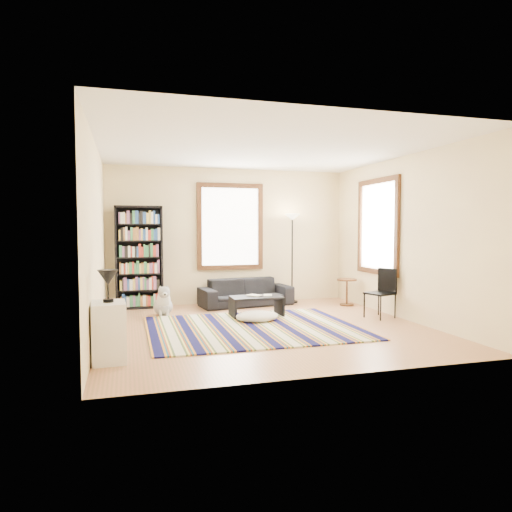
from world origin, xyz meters
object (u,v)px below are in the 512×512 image
object	(u,v)px
sofa	(246,292)
floor_lamp	(292,259)
coffee_table	(256,306)
dog	(163,300)
white_cabinet	(109,332)
folding_chair	(380,293)
bookshelf	(139,257)
floor_cushion	(257,316)
side_table	(347,292)

from	to	relation	value
sofa	floor_lamp	xyz separation A→B (m)	(1.03, 0.10, 0.66)
coffee_table	dog	world-z (taller)	dog
dog	coffee_table	bearing A→B (deg)	-22.08
white_cabinet	sofa	bearing A→B (deg)	50.23
sofa	dog	bearing A→B (deg)	-167.38
folding_chair	white_cabinet	xyz separation A→B (m)	(-4.45, -1.45, -0.08)
bookshelf	floor_lamp	bearing A→B (deg)	-3.12
floor_cushion	white_cabinet	world-z (taller)	white_cabinet
white_cabinet	dog	bearing A→B (deg)	70.48
bookshelf	white_cabinet	size ratio (longest dim) A/B	2.86
sofa	floor_lamp	world-z (taller)	floor_lamp
floor_lamp	folding_chair	distance (m)	2.23
coffee_table	bookshelf	bearing A→B (deg)	143.57
floor_cushion	floor_lamp	world-z (taller)	floor_lamp
coffee_table	floor_lamp	bearing A→B (deg)	48.09
coffee_table	folding_chair	bearing A→B (deg)	-19.06
sofa	dog	xyz separation A→B (m)	(-1.70, -0.62, -0.00)
side_table	folding_chair	xyz separation A→B (m)	(-0.05, -1.33, 0.16)
white_cabinet	dog	distance (m)	2.85
sofa	floor_lamp	size ratio (longest dim) A/B	1.00
folding_chair	coffee_table	bearing A→B (deg)	141.71
coffee_table	folding_chair	world-z (taller)	folding_chair
coffee_table	folding_chair	xyz separation A→B (m)	(2.04, -0.71, 0.25)
side_table	coffee_table	bearing A→B (deg)	-163.33
bookshelf	coffee_table	bearing A→B (deg)	-36.43
sofa	floor_cushion	world-z (taller)	sofa
bookshelf	coffee_table	size ratio (longest dim) A/B	2.22
floor_cushion	white_cabinet	bearing A→B (deg)	-143.20
coffee_table	floor_lamp	world-z (taller)	floor_lamp
folding_chair	bookshelf	bearing A→B (deg)	132.49
floor_lamp	side_table	bearing A→B (deg)	-34.79
sofa	floor_cushion	distance (m)	1.65
floor_cushion	floor_lamp	size ratio (longest dim) A/B	0.39
dog	floor_lamp	bearing A→B (deg)	12.21
floor_cushion	coffee_table	bearing A→B (deg)	76.04
bookshelf	dog	world-z (taller)	bookshelf
bookshelf	dog	bearing A→B (deg)	-66.73
sofa	coffee_table	distance (m)	1.19
white_cabinet	bookshelf	bearing A→B (deg)	80.33
coffee_table	side_table	size ratio (longest dim) A/B	1.67
coffee_table	white_cabinet	world-z (taller)	white_cabinet
sofa	dog	size ratio (longest dim) A/B	3.44
dog	bookshelf	bearing A→B (deg)	110.78
floor_cushion	side_table	size ratio (longest dim) A/B	1.34
coffee_table	dog	size ratio (longest dim) A/B	1.67
bookshelf	sofa	bearing A→B (deg)	-7.38
sofa	folding_chair	xyz separation A→B (m)	(1.92, -1.89, 0.16)
folding_chair	white_cabinet	size ratio (longest dim) A/B	1.23
floor_lamp	coffee_table	bearing A→B (deg)	-131.91
floor_lamp	side_table	distance (m)	1.32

